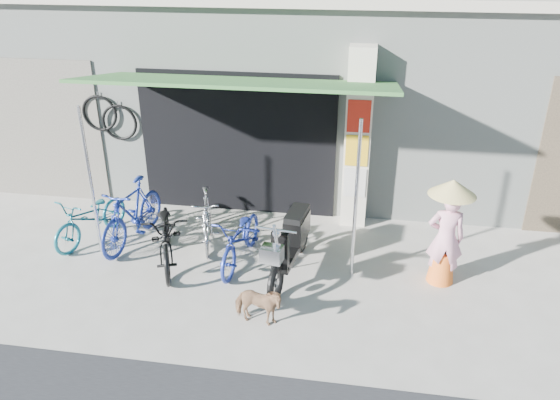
% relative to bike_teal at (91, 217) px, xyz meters
% --- Properties ---
extents(ground, '(80.00, 80.00, 0.00)m').
position_rel_bike_teal_xyz_m(ground, '(3.29, -1.10, -0.41)').
color(ground, '#AEA79D').
rests_on(ground, ground).
extents(bicycle_shop, '(12.30, 5.30, 3.66)m').
position_rel_bike_teal_xyz_m(bicycle_shop, '(3.29, 3.99, 1.43)').
color(bicycle_shop, '#A8AEA5').
rests_on(bicycle_shop, ground).
extents(shop_pillar, '(0.42, 0.44, 3.00)m').
position_rel_bike_teal_xyz_m(shop_pillar, '(4.14, 1.34, 1.09)').
color(shop_pillar, beige).
rests_on(shop_pillar, ground).
extents(awning, '(4.60, 1.88, 2.72)m').
position_rel_bike_teal_xyz_m(awning, '(2.39, 0.52, 2.11)').
color(awning, '#2D5D2A').
rests_on(awning, ground).
extents(neighbour_left, '(2.60, 0.06, 2.60)m').
position_rel_bike_teal_xyz_m(neighbour_left, '(-1.71, 1.49, 0.89)').
color(neighbour_left, '#6B665B').
rests_on(neighbour_left, ground).
extents(bike_teal, '(0.98, 1.64, 0.81)m').
position_rel_bike_teal_xyz_m(bike_teal, '(0.00, 0.00, 0.00)').
color(bike_teal, '#1A6877').
rests_on(bike_teal, ground).
extents(bike_blue, '(0.75, 1.78, 1.03)m').
position_rel_bike_teal_xyz_m(bike_blue, '(0.69, 0.04, 0.11)').
color(bike_blue, navy).
rests_on(bike_blue, ground).
extents(bike_black, '(1.22, 1.91, 0.95)m').
position_rel_bike_teal_xyz_m(bike_black, '(1.44, -0.46, 0.07)').
color(bike_black, black).
rests_on(bike_black, ground).
extents(bike_silver, '(0.78, 1.51, 0.87)m').
position_rel_bike_teal_xyz_m(bike_silver, '(1.86, 0.19, 0.03)').
color(bike_silver, '#ADADB2').
rests_on(bike_silver, ground).
extents(bike_navy, '(0.73, 1.65, 0.84)m').
position_rel_bike_teal_xyz_m(bike_navy, '(2.54, -0.30, 0.01)').
color(bike_navy, navy).
rests_on(bike_navy, ground).
extents(street_dog, '(0.70, 0.38, 0.56)m').
position_rel_bike_teal_xyz_m(street_dog, '(3.07, -1.70, -0.13)').
color(street_dog, '#957E4E').
rests_on(street_dog, ground).
extents(moped, '(0.59, 1.92, 1.09)m').
position_rel_bike_teal_xyz_m(moped, '(3.31, -0.45, 0.09)').
color(moped, black).
rests_on(moped, ground).
extents(nun, '(0.64, 0.64, 1.58)m').
position_rel_bike_teal_xyz_m(nun, '(5.46, -0.33, 0.39)').
color(nun, pink).
rests_on(nun, ground).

